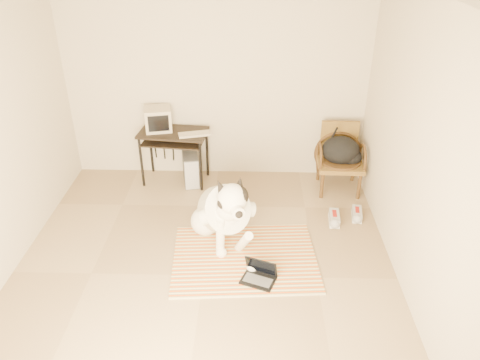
{
  "coord_description": "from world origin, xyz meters",
  "views": [
    {
      "loc": [
        0.48,
        -3.7,
        3.27
      ],
      "look_at": [
        0.36,
        0.54,
        0.84
      ],
      "focal_mm": 35.0,
      "sensor_mm": 36.0,
      "label": 1
    }
  ],
  "objects_px": {
    "dog": "(224,212)",
    "backpack": "(342,151)",
    "crt_monitor": "(158,119)",
    "pc_tower": "(191,168)",
    "laptop": "(259,275)",
    "computer_desk": "(173,139)",
    "rattan_chair": "(340,158)"
  },
  "relations": [
    {
      "from": "backpack",
      "to": "crt_monitor",
      "type": "bearing_deg",
      "value": 174.15
    },
    {
      "from": "pc_tower",
      "to": "computer_desk",
      "type": "bearing_deg",
      "value": 173.83
    },
    {
      "from": "crt_monitor",
      "to": "pc_tower",
      "type": "relative_size",
      "value": 0.82
    },
    {
      "from": "dog",
      "to": "pc_tower",
      "type": "relative_size",
      "value": 2.54
    },
    {
      "from": "rattan_chair",
      "to": "computer_desk",
      "type": "bearing_deg",
      "value": 177.29
    },
    {
      "from": "laptop",
      "to": "pc_tower",
      "type": "xyz_separation_m",
      "value": [
        -0.93,
        1.99,
        0.14
      ]
    },
    {
      "from": "rattan_chair",
      "to": "backpack",
      "type": "bearing_deg",
      "value": -82.35
    },
    {
      "from": "crt_monitor",
      "to": "backpack",
      "type": "relative_size",
      "value": 0.76
    },
    {
      "from": "laptop",
      "to": "crt_monitor",
      "type": "relative_size",
      "value": 0.99
    },
    {
      "from": "computer_desk",
      "to": "rattan_chair",
      "type": "xyz_separation_m",
      "value": [
        2.22,
        -0.11,
        -0.2
      ]
    },
    {
      "from": "dog",
      "to": "crt_monitor",
      "type": "bearing_deg",
      "value": 123.4
    },
    {
      "from": "laptop",
      "to": "backpack",
      "type": "bearing_deg",
      "value": 59.6
    },
    {
      "from": "crt_monitor",
      "to": "rattan_chair",
      "type": "xyz_separation_m",
      "value": [
        2.41,
        -0.18,
        -0.45
      ]
    },
    {
      "from": "computer_desk",
      "to": "pc_tower",
      "type": "bearing_deg",
      "value": -6.17
    },
    {
      "from": "laptop",
      "to": "computer_desk",
      "type": "distance_m",
      "value": 2.38
    },
    {
      "from": "computer_desk",
      "to": "pc_tower",
      "type": "relative_size",
      "value": 1.92
    },
    {
      "from": "pc_tower",
      "to": "backpack",
      "type": "distance_m",
      "value": 2.05
    },
    {
      "from": "rattan_chair",
      "to": "dog",
      "type": "bearing_deg",
      "value": -139.59
    },
    {
      "from": "dog",
      "to": "backpack",
      "type": "relative_size",
      "value": 2.35
    },
    {
      "from": "laptop",
      "to": "rattan_chair",
      "type": "distance_m",
      "value": 2.22
    },
    {
      "from": "pc_tower",
      "to": "backpack",
      "type": "height_order",
      "value": "backpack"
    },
    {
      "from": "dog",
      "to": "rattan_chair",
      "type": "bearing_deg",
      "value": 40.41
    },
    {
      "from": "dog",
      "to": "pc_tower",
      "type": "height_order",
      "value": "dog"
    },
    {
      "from": "computer_desk",
      "to": "crt_monitor",
      "type": "height_order",
      "value": "crt_monitor"
    },
    {
      "from": "rattan_chair",
      "to": "backpack",
      "type": "distance_m",
      "value": 0.15
    },
    {
      "from": "dog",
      "to": "backpack",
      "type": "distance_m",
      "value": 1.9
    },
    {
      "from": "rattan_chair",
      "to": "backpack",
      "type": "xyz_separation_m",
      "value": [
        0.01,
        -0.07,
        0.13
      ]
    },
    {
      "from": "crt_monitor",
      "to": "rattan_chair",
      "type": "relative_size",
      "value": 0.46
    },
    {
      "from": "crt_monitor",
      "to": "pc_tower",
      "type": "distance_m",
      "value": 0.8
    },
    {
      "from": "dog",
      "to": "computer_desk",
      "type": "distance_m",
      "value": 1.57
    },
    {
      "from": "dog",
      "to": "pc_tower",
      "type": "bearing_deg",
      "value": 111.86
    },
    {
      "from": "dog",
      "to": "rattan_chair",
      "type": "height_order",
      "value": "dog"
    }
  ]
}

